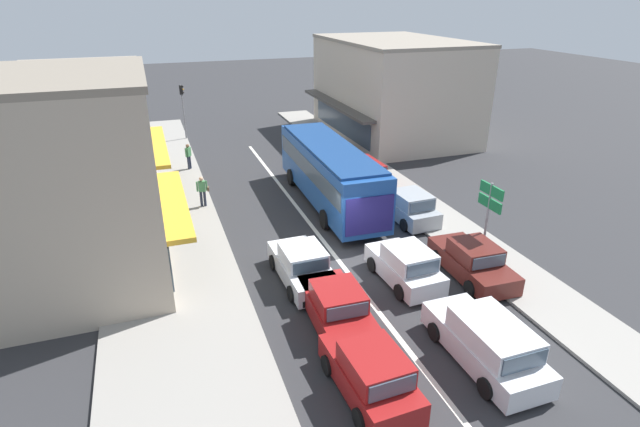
# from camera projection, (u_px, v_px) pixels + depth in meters

# --- Properties ---
(ground_plane) EXTENTS (140.00, 140.00, 0.00)m
(ground_plane) POSITION_uv_depth(u_px,v_px,m) (336.00, 257.00, 21.61)
(ground_plane) COLOR #2D2D30
(lane_centre_line) EXTENTS (0.20, 28.00, 0.01)m
(lane_centre_line) POSITION_uv_depth(u_px,v_px,m) (307.00, 220.00, 25.06)
(lane_centre_line) COLOR silver
(lane_centre_line) RESTS_ON ground
(sidewalk_left) EXTENTS (5.20, 44.00, 0.14)m
(sidewalk_left) POSITION_uv_depth(u_px,v_px,m) (165.00, 222.00, 24.72)
(sidewalk_left) COLOR gray
(sidewalk_left) RESTS_ON ground
(kerb_right) EXTENTS (2.80, 44.00, 0.12)m
(kerb_right) POSITION_uv_depth(u_px,v_px,m) (399.00, 191.00, 28.63)
(kerb_right) COLOR gray
(kerb_right) RESTS_ON ground
(shopfront_corner_near) EXTENTS (7.74, 8.03, 8.00)m
(shopfront_corner_near) POSITION_uv_depth(u_px,v_px,m) (64.00, 184.00, 18.53)
(shopfront_corner_near) COLOR #B2A38E
(shopfront_corner_near) RESTS_ON ground
(shopfront_mid_block) EXTENTS (7.20, 8.89, 7.06)m
(shopfront_mid_block) POSITION_uv_depth(u_px,v_px,m) (85.00, 137.00, 26.35)
(shopfront_mid_block) COLOR beige
(shopfront_mid_block) RESTS_ON ground
(building_right_far) EXTENTS (9.61, 13.53, 7.32)m
(building_right_far) POSITION_uv_depth(u_px,v_px,m) (393.00, 88.00, 38.92)
(building_right_far) COLOR beige
(building_right_far) RESTS_ON ground
(city_bus) EXTENTS (2.92, 10.91, 3.23)m
(city_bus) POSITION_uv_depth(u_px,v_px,m) (330.00, 170.00, 26.40)
(city_bus) COLOR #1E4C99
(city_bus) RESTS_ON ground
(sedan_behind_bus_near) EXTENTS (2.01, 4.26, 1.47)m
(sedan_behind_bus_near) POSITION_uv_depth(u_px,v_px,m) (337.00, 308.00, 16.98)
(sedan_behind_bus_near) COLOR maroon
(sedan_behind_bus_near) RESTS_ON ground
(hatchback_queue_far_back) EXTENTS (1.95, 3.77, 1.54)m
(hatchback_queue_far_back) POSITION_uv_depth(u_px,v_px,m) (405.00, 266.00, 19.49)
(hatchback_queue_far_back) COLOR silver
(hatchback_queue_far_back) RESTS_ON ground
(wagon_adjacent_lane_trail) EXTENTS (1.96, 4.51, 1.58)m
(wagon_adjacent_lane_trail) POSITION_uv_depth(u_px,v_px,m) (487.00, 342.00, 15.17)
(wagon_adjacent_lane_trail) COLOR silver
(wagon_adjacent_lane_trail) RESTS_ON ground
(hatchback_behind_bus_mid) EXTENTS (1.94, 3.77, 1.54)m
(hatchback_behind_bus_mid) POSITION_uv_depth(u_px,v_px,m) (371.00, 374.00, 13.97)
(hatchback_behind_bus_mid) COLOR maroon
(hatchback_behind_bus_mid) RESTS_ON ground
(sedan_adjacent_lane_lead) EXTENTS (1.97, 4.24, 1.47)m
(sedan_adjacent_lane_lead) POSITION_uv_depth(u_px,v_px,m) (303.00, 266.00, 19.59)
(sedan_adjacent_lane_lead) COLOR silver
(sedan_adjacent_lane_lead) RESTS_ON ground
(parked_sedan_kerb_front) EXTENTS (2.01, 4.26, 1.47)m
(parked_sedan_kerb_front) POSITION_uv_depth(u_px,v_px,m) (473.00, 261.00, 19.91)
(parked_sedan_kerb_front) COLOR #561E19
(parked_sedan_kerb_front) RESTS_ON ground
(parked_hatchback_kerb_second) EXTENTS (1.93, 3.76, 1.54)m
(parked_hatchback_kerb_second) POSITION_uv_depth(u_px,v_px,m) (409.00, 207.00, 24.83)
(parked_hatchback_kerb_second) COLOR #9EA3A8
(parked_hatchback_kerb_second) RESTS_ON ground
(parked_wagon_kerb_third) EXTENTS (2.02, 4.54, 1.58)m
(parked_wagon_kerb_third) POSITION_uv_depth(u_px,v_px,m) (362.00, 173.00, 29.35)
(parked_wagon_kerb_third) COLOR maroon
(parked_wagon_kerb_third) RESTS_ON ground
(parked_wagon_kerb_rear) EXTENTS (1.97, 4.52, 1.58)m
(parked_wagon_kerb_rear) POSITION_uv_depth(u_px,v_px,m) (326.00, 146.00, 34.63)
(parked_wagon_kerb_rear) COLOR #561E19
(parked_wagon_kerb_rear) RESTS_ON ground
(traffic_light_downstreet) EXTENTS (0.33, 0.24, 4.20)m
(traffic_light_downstreet) POSITION_uv_depth(u_px,v_px,m) (183.00, 103.00, 37.62)
(traffic_light_downstreet) COLOR gray
(traffic_light_downstreet) RESTS_ON ground
(directional_road_sign) EXTENTS (0.10, 1.40, 3.60)m
(directional_road_sign) POSITION_uv_depth(u_px,v_px,m) (490.00, 204.00, 20.04)
(directional_road_sign) COLOR gray
(directional_road_sign) RESTS_ON ground
(pedestrian_with_handbag_near) EXTENTS (0.65, 0.25, 1.63)m
(pedestrian_with_handbag_near) POSITION_uv_depth(u_px,v_px,m) (202.00, 190.00, 26.05)
(pedestrian_with_handbag_near) COLOR #232838
(pedestrian_with_handbag_near) RESTS_ON sidewalk_left
(pedestrian_browsing_midblock) EXTENTS (0.39, 0.47, 1.63)m
(pedestrian_browsing_midblock) POSITION_uv_depth(u_px,v_px,m) (188.00, 155.00, 31.64)
(pedestrian_browsing_midblock) COLOR #232838
(pedestrian_browsing_midblock) RESTS_ON sidewalk_left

